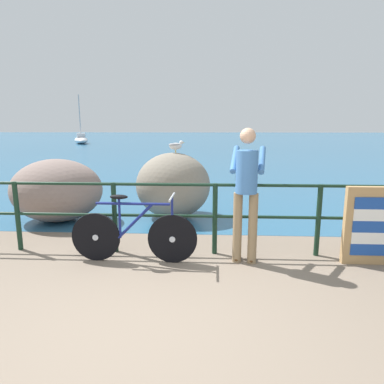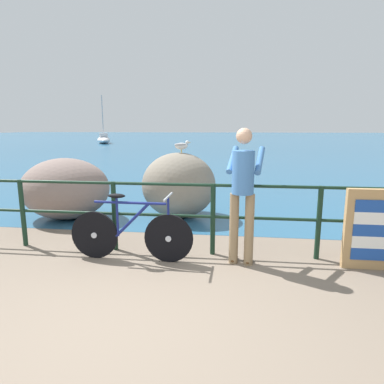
# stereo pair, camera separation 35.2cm
# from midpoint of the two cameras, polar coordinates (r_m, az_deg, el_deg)

# --- Properties ---
(ground_plane) EXTENTS (120.00, 120.00, 0.10)m
(ground_plane) POSITION_cam_midpoint_polar(r_m,az_deg,el_deg) (22.87, 5.04, 6.42)
(ground_plane) COLOR #756656
(sea_surface) EXTENTS (120.00, 90.00, 0.01)m
(sea_surface) POSITION_cam_midpoint_polar(r_m,az_deg,el_deg) (50.47, 6.22, 9.00)
(sea_surface) COLOR #285B7F
(sea_surface) RESTS_ON ground_plane
(promenade_railing) EXTENTS (7.25, 0.07, 1.02)m
(promenade_railing) POSITION_cam_midpoint_polar(r_m,az_deg,el_deg) (4.81, -2.90, -2.93)
(promenade_railing) COLOR black
(promenade_railing) RESTS_ON ground_plane
(bicycle) EXTENTS (1.70, 0.48, 0.92)m
(bicycle) POSITION_cam_midpoint_polar(r_m,az_deg,el_deg) (4.63, -8.08, -6.79)
(bicycle) COLOR black
(bicycle) RESTS_ON ground_plane
(person_at_railing) EXTENTS (0.52, 0.67, 1.78)m
(person_at_railing) POSITION_cam_midpoint_polar(r_m,az_deg,el_deg) (4.41, 10.86, 0.29)
(person_at_railing) COLOR #8C7251
(person_at_railing) RESTS_ON ground_plane
(folded_deckchair_stack) EXTENTS (0.84, 0.10, 1.04)m
(folded_deckchair_stack) POSITION_cam_midpoint_polar(r_m,az_deg,el_deg) (4.96, 30.84, -5.52)
(folded_deckchair_stack) COLOR tan
(folded_deckchair_stack) RESTS_ON ground_plane
(breakwater_boulder_main) EXTENTS (1.46, 1.38, 1.29)m
(breakwater_boulder_main) POSITION_cam_midpoint_polar(r_m,az_deg,el_deg) (6.70, -0.75, 1.15)
(breakwater_boulder_main) COLOR gray
(breakwater_boulder_main) RESTS_ON ground
(breakwater_boulder_left) EXTENTS (1.71, 1.51, 1.19)m
(breakwater_boulder_left) POSITION_cam_midpoint_polar(r_m,az_deg,el_deg) (7.00, -19.24, 0.54)
(breakwater_boulder_left) COLOR gray
(breakwater_boulder_left) RESTS_ON ground
(seagull) EXTENTS (0.33, 0.22, 0.23)m
(seagull) POSITION_cam_midpoint_polar(r_m,az_deg,el_deg) (6.65, -0.25, 7.87)
(seagull) COLOR gold
(seagull) RESTS_ON breakwater_boulder_main
(sailboat) EXTENTS (2.91, 4.56, 4.90)m
(sailboat) POSITION_cam_midpoint_polar(r_m,az_deg,el_deg) (36.90, -14.42, 8.62)
(sailboat) COLOR white
(sailboat) RESTS_ON sea_surface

